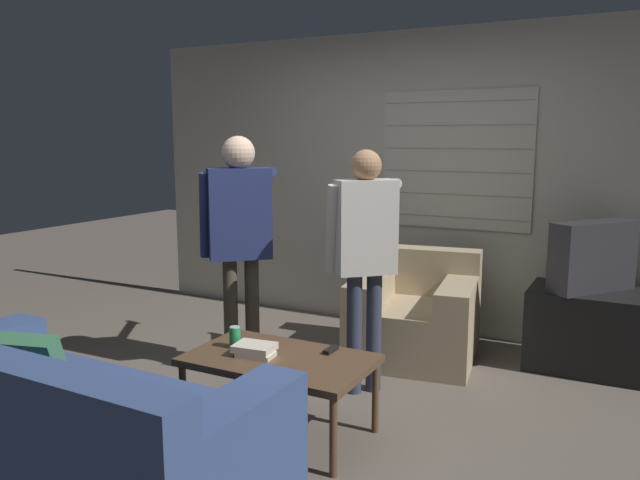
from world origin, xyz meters
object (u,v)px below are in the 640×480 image
(spare_remote, at_px, (331,350))
(book_stack, at_px, (255,350))
(couch_blue, at_px, (65,432))
(person_left_standing, at_px, (240,224))
(person_right_standing, at_px, (364,242))
(soda_can, at_px, (235,337))
(armchair_beige, at_px, (415,316))
(coffee_table, at_px, (280,364))
(tv, at_px, (592,256))

(spare_remote, bearing_deg, book_stack, -143.04)
(book_stack, bearing_deg, spare_remote, 36.37)
(couch_blue, height_order, book_stack, couch_blue)
(person_left_standing, distance_m, person_right_standing, 0.91)
(person_right_standing, bearing_deg, soda_can, -163.63)
(person_right_standing, bearing_deg, armchair_beige, 41.87)
(coffee_table, height_order, book_stack, book_stack)
(tv, xyz_separation_m, person_right_standing, (-1.27, -1.12, 0.17))
(armchair_beige, distance_m, coffee_table, 1.60)
(book_stack, bearing_deg, soda_can, 160.78)
(soda_can, bearing_deg, person_right_standing, 58.44)
(tv, distance_m, person_right_standing, 1.70)
(armchair_beige, relative_size, spare_remote, 7.76)
(couch_blue, relative_size, book_stack, 8.25)
(person_left_standing, relative_size, person_right_standing, 1.05)
(tv, bearing_deg, person_right_standing, -11.51)
(soda_can, xyz_separation_m, spare_remote, (0.53, 0.19, -0.05))
(person_left_standing, xyz_separation_m, person_right_standing, (0.90, 0.10, -0.07))
(coffee_table, bearing_deg, tv, 52.88)
(person_left_standing, bearing_deg, tv, -13.28)
(couch_blue, xyz_separation_m, person_left_standing, (-0.13, 1.64, 0.78))
(couch_blue, xyz_separation_m, book_stack, (0.48, 0.90, 0.20))
(coffee_table, relative_size, book_stack, 4.09)
(soda_can, bearing_deg, coffee_table, -1.92)
(couch_blue, relative_size, armchair_beige, 2.03)
(tv, relative_size, person_left_standing, 0.39)
(person_left_standing, relative_size, soda_can, 13.28)
(coffee_table, bearing_deg, spare_remote, 42.94)
(couch_blue, xyz_separation_m, tv, (2.05, 2.86, 0.54))
(person_right_standing, distance_m, spare_remote, 0.79)
(armchair_beige, bearing_deg, person_left_standing, 34.02)
(tv, xyz_separation_m, soda_can, (-1.75, -1.89, -0.31))
(couch_blue, bearing_deg, coffee_table, 58.79)
(person_right_standing, distance_m, soda_can, 1.03)
(person_left_standing, bearing_deg, spare_remote, -69.46)
(person_right_standing, bearing_deg, coffee_table, -144.18)
(tv, bearing_deg, book_stack, -1.62)
(couch_blue, distance_m, person_right_standing, 2.03)
(book_stack, distance_m, soda_can, 0.19)
(tv, xyz_separation_m, book_stack, (-1.57, -1.96, -0.34))
(couch_blue, bearing_deg, spare_remote, 55.73)
(person_right_standing, relative_size, spare_remote, 12.19)
(couch_blue, xyz_separation_m, coffee_table, (0.60, 0.96, 0.13))
(couch_blue, height_order, soda_can, couch_blue)
(tv, height_order, person_left_standing, person_left_standing)
(armchair_beige, relative_size, person_right_standing, 0.64)
(armchair_beige, distance_m, person_left_standing, 1.52)
(tv, height_order, soda_can, tv)
(person_left_standing, bearing_deg, soda_can, -100.35)
(armchair_beige, bearing_deg, book_stack, 68.80)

